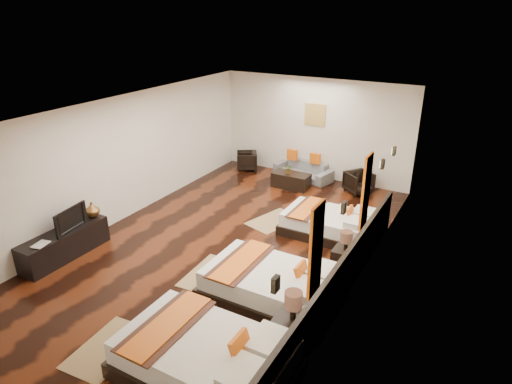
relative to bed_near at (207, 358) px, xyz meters
The scene contains 30 objects.
floor 3.40m from the bed_near, 120.12° to the left, with size 5.50×9.50×0.01m, color black.
ceiling 4.21m from the bed_near, 120.12° to the left, with size 5.50×9.50×0.01m, color white.
back_wall 7.94m from the bed_near, 102.48° to the left, with size 5.50×0.01×2.80m, color silver.
left_wall 5.44m from the bed_near, 146.64° to the left, with size 0.01×9.50×2.80m, color silver.
right_wall 3.30m from the bed_near, 70.27° to the left, with size 0.01×9.50×2.80m, color silver.
headboard_panel 2.36m from the bed_near, 64.61° to the left, with size 0.08×6.60×0.90m, color black.
bed_near is the anchor object (origin of this frame).
bed_mid 1.89m from the bed_near, 90.03° to the left, with size 2.24×1.41×0.86m.
bed_far 4.56m from the bed_near, 90.06° to the left, with size 1.94×1.22×0.74m.
nightstand_a 1.28m from the bed_near, 54.30° to the left, with size 0.48×0.48×0.95m.
nightstand_b 3.40m from the bed_near, 77.35° to the left, with size 0.42×0.42×0.83m.
jute_mat_near 1.61m from the bed_near, 169.54° to the right, with size 0.75×1.20×0.01m, color #97784C.
jute_mat_mid 2.44m from the bed_near, 123.97° to the left, with size 0.75×1.20×0.01m, color #97784C.
jute_mat_far 4.73m from the bed_near, 106.40° to the left, with size 0.75×1.20×0.01m, color #97784C.
tv_console 4.35m from the bed_near, 164.65° to the left, with size 0.50×1.80×0.55m, color black.
tv 4.37m from the bed_near, 162.80° to the left, with size 0.81×0.11×0.47m, color black.
book 4.25m from the bed_near, behind, with size 0.22×0.29×0.03m, color black.
figurine 4.63m from the bed_near, 155.54° to the left, with size 0.30×0.30×0.31m, color brown.
sofa 7.61m from the bed_near, 104.18° to the left, with size 1.70×0.66×0.50m, color slate.
armchair_left 8.09m from the bed_near, 116.71° to the left, with size 0.58×0.60×0.55m, color black.
armchair_right 7.12m from the bed_near, 91.30° to the left, with size 0.61×0.63×0.57m, color black.
coffee_table 6.84m from the bed_near, 105.83° to the left, with size 1.00×0.50×0.40m, color black.
table_plant 6.83m from the bed_near, 106.46° to the left, with size 0.23×0.20×0.25m, color #22551C.
orange_panel_a 2.02m from the bed_near, 44.97° to the left, with size 0.04×0.40×1.30m, color #D86014.
orange_panel_b 3.67m from the bed_near, 72.30° to the left, with size 0.04×0.40×1.30m, color #D86014.
sconce_near 1.85m from the bed_near, ahead, with size 0.07×0.12×0.18m.
sconce_mid 2.82m from the bed_near, 64.73° to the left, with size 0.07×0.12×0.18m.
sconce_far 4.71m from the bed_near, 76.93° to the left, with size 0.07×0.12×0.18m.
sconce_lounge 5.55m from the bed_near, 79.12° to the left, with size 0.07×0.12×0.18m.
gold_artwork 7.99m from the bed_near, 102.51° to the left, with size 0.60×0.04×0.60m, color #AD873F.
Camera 1 is at (4.45, -6.52, 4.57)m, focal length 30.98 mm.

